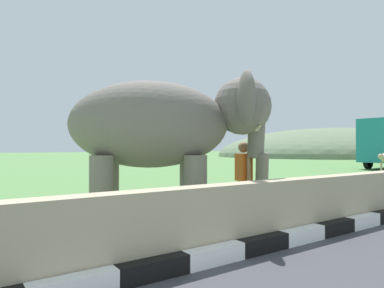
{
  "coord_description": "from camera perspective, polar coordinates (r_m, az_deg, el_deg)",
  "views": [
    {
      "loc": [
        -1.77,
        0.4,
        1.54
      ],
      "look_at": [
        1.93,
        5.77,
        1.6
      ],
      "focal_mm": 31.86,
      "sensor_mm": 36.0,
      "label": 1
    }
  ],
  "objects": [
    {
      "name": "striped_curb",
      "position": [
        4.04,
        -12.57,
        -21.09
      ],
      "size": [
        16.2,
        0.2,
        0.24
      ],
      "color": "white",
      "rests_on": "ground_plane"
    },
    {
      "name": "barrier_parapet",
      "position": [
        5.45,
        10.2,
        -11.51
      ],
      "size": [
        28.0,
        0.36,
        1.0
      ],
      "primitive_type": "cube",
      "color": "tan",
      "rests_on": "ground_plane"
    },
    {
      "name": "elephant",
      "position": [
        6.74,
        -4.03,
        2.83
      ],
      "size": [
        3.97,
        3.39,
        2.95
      ],
      "color": "slate",
      "rests_on": "ground_plane"
    },
    {
      "name": "person_handler",
      "position": [
        7.34,
        8.63,
        -5.32
      ],
      "size": [
        0.36,
        0.65,
        1.66
      ],
      "color": "navy",
      "rests_on": "ground_plane"
    },
    {
      "name": "hill_east",
      "position": [
        67.26,
        23.06,
        -1.82
      ],
      "size": [
        46.49,
        37.19,
        9.98
      ],
      "color": "#647658",
      "rests_on": "ground_plane"
    }
  ]
}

